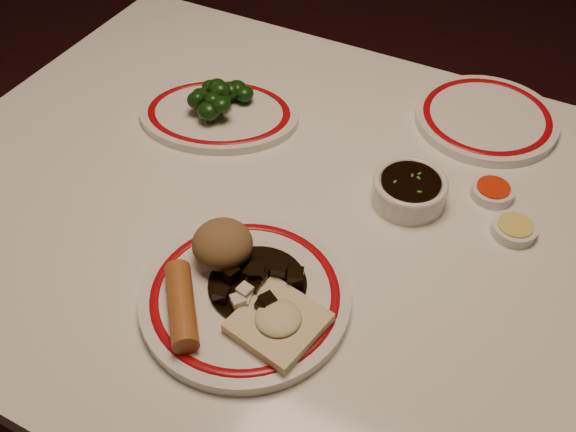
% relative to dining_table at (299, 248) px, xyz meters
% --- Properties ---
extents(dining_table, '(1.20, 0.90, 0.75)m').
position_rel_dining_table_xyz_m(dining_table, '(0.00, 0.00, 0.00)').
color(dining_table, white).
rests_on(dining_table, ground).
extents(main_plate, '(0.34, 0.34, 0.02)m').
position_rel_dining_table_xyz_m(main_plate, '(0.01, -0.19, 0.10)').
color(main_plate, white).
rests_on(main_plate, dining_table).
extents(rice_mound, '(0.08, 0.08, 0.06)m').
position_rel_dining_table_xyz_m(rice_mound, '(-0.04, -0.15, 0.14)').
color(rice_mound, olive).
rests_on(rice_mound, main_plate).
extents(spring_roll, '(0.10, 0.12, 0.03)m').
position_rel_dining_table_xyz_m(spring_roll, '(-0.04, -0.25, 0.13)').
color(spring_roll, '#B2652B').
rests_on(spring_roll, main_plate).
extents(fried_wonton, '(0.12, 0.12, 0.03)m').
position_rel_dining_table_xyz_m(fried_wonton, '(0.08, -0.21, 0.12)').
color(fried_wonton, beige).
rests_on(fried_wonton, main_plate).
extents(stirfry_heap, '(0.13, 0.13, 0.03)m').
position_rel_dining_table_xyz_m(stirfry_heap, '(0.03, -0.17, 0.12)').
color(stirfry_heap, black).
rests_on(stirfry_heap, main_plate).
extents(broccoli_plate, '(0.33, 0.30, 0.02)m').
position_rel_dining_table_xyz_m(broccoli_plate, '(-0.22, 0.13, 0.10)').
color(broccoli_plate, white).
rests_on(broccoli_plate, dining_table).
extents(broccoli_pile, '(0.09, 0.12, 0.05)m').
position_rel_dining_table_xyz_m(broccoli_pile, '(-0.23, 0.14, 0.13)').
color(broccoli_pile, '#23471C').
rests_on(broccoli_pile, broccoli_plate).
extents(soy_bowl, '(0.11, 0.11, 0.04)m').
position_rel_dining_table_xyz_m(soy_bowl, '(0.14, 0.09, 0.11)').
color(soy_bowl, white).
rests_on(soy_bowl, dining_table).
extents(sweet_sour_dish, '(0.06, 0.06, 0.02)m').
position_rel_dining_table_xyz_m(sweet_sour_dish, '(0.25, 0.16, 0.10)').
color(sweet_sour_dish, white).
rests_on(sweet_sour_dish, dining_table).
extents(mustard_dish, '(0.06, 0.06, 0.02)m').
position_rel_dining_table_xyz_m(mustard_dish, '(0.29, 0.10, 0.10)').
color(mustard_dish, white).
rests_on(mustard_dish, dining_table).
extents(far_plate, '(0.30, 0.30, 0.02)m').
position_rel_dining_table_xyz_m(far_plate, '(0.19, 0.33, 0.10)').
color(far_plate, white).
rests_on(far_plate, dining_table).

